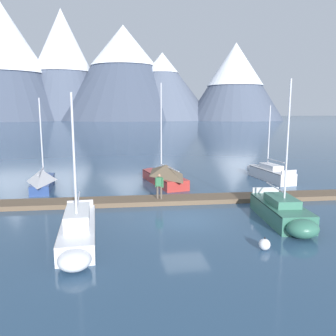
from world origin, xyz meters
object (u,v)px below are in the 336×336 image
sailboat_far_berth (268,172)px  sailboat_mid_dock_port (163,174)px  sailboat_mid_dock_starboard (283,212)px  sailboat_nearest_berth (43,179)px  sailboat_second_berth (78,231)px  person_on_dock (159,185)px  mooring_buoy_inner_mooring (265,244)px

sailboat_far_berth → sailboat_mid_dock_port: bearing=-177.4°
sailboat_mid_dock_port → sailboat_mid_dock_starboard: bearing=-66.3°
sailboat_nearest_berth → sailboat_far_berth: size_ratio=1.03×
sailboat_nearest_berth → sailboat_second_berth: (3.82, -12.46, -0.16)m
sailboat_nearest_berth → sailboat_mid_dock_port: 9.75m
sailboat_second_berth → sailboat_mid_dock_port: size_ratio=0.84×
sailboat_mid_dock_starboard → person_on_dock: (-6.18, 5.11, 0.66)m
sailboat_nearest_berth → sailboat_mid_dock_starboard: bearing=-37.3°
sailboat_nearest_berth → mooring_buoy_inner_mooring: (12.06, -14.61, -0.50)m
sailboat_nearest_berth → sailboat_far_berth: bearing=1.7°
sailboat_nearest_berth → sailboat_mid_dock_starboard: 18.49m
sailboat_far_berth → mooring_buoy_inner_mooring: sailboat_far_berth is taller
sailboat_mid_dock_port → mooring_buoy_inner_mooring: size_ratio=14.10×
sailboat_second_berth → sailboat_far_berth: size_ratio=1.01×
sailboat_second_berth → sailboat_far_berth: bearing=40.0°
mooring_buoy_inner_mooring → person_on_dock: bearing=112.5°
sailboat_far_berth → mooring_buoy_inner_mooring: (-7.26, -15.17, -0.34)m
sailboat_mid_dock_starboard → person_on_dock: 8.05m
sailboat_mid_dock_starboard → sailboat_nearest_berth: bearing=142.7°
sailboat_mid_dock_port → person_on_dock: bearing=-101.1°
sailboat_nearest_berth → person_on_dock: bearing=-35.5°
sailboat_mid_dock_port → person_on_dock: sailboat_mid_dock_port is taller
mooring_buoy_inner_mooring → sailboat_nearest_berth: bearing=129.5°
sailboat_mid_dock_port → sailboat_far_berth: (9.57, 0.43, -0.21)m
sailboat_second_berth → sailboat_far_berth: 20.24m
sailboat_mid_dock_port → mooring_buoy_inner_mooring: bearing=-81.1°
sailboat_second_berth → sailboat_mid_dock_port: (5.93, 12.59, 0.21)m
sailboat_far_berth → mooring_buoy_inner_mooring: bearing=-115.6°
person_on_dock → mooring_buoy_inner_mooring: (3.53, -8.53, -1.00)m
sailboat_mid_dock_starboard → sailboat_far_berth: (4.61, 11.76, -0.00)m
sailboat_mid_dock_starboard → sailboat_far_berth: 12.63m
sailboat_mid_dock_port → sailboat_mid_dock_starboard: (4.97, -11.32, -0.20)m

